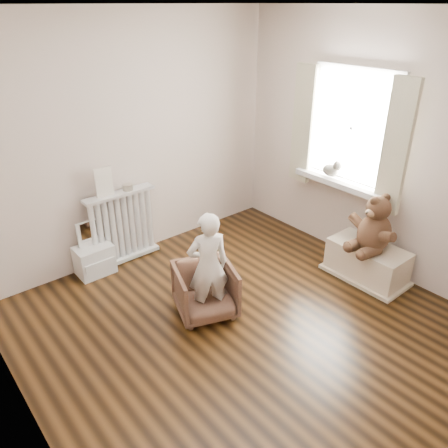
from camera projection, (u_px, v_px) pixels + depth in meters
floor at (243, 324)px, 3.96m from camera, size 3.60×3.60×0.01m
ceiling at (251, 5)px, 2.78m from camera, size 3.60×3.60×0.01m
back_wall at (131, 141)px, 4.61m from camera, size 3.60×0.02×2.60m
right_wall at (378, 148)px, 4.40m from camera, size 0.02×3.60×2.60m
window at (353, 128)px, 4.51m from camera, size 0.03×0.90×1.10m
window_sill at (340, 182)px, 4.73m from camera, size 0.22×1.10×0.06m
curtain_left at (396, 148)px, 4.09m from camera, size 0.06×0.26×1.30m
curtain_right at (303, 125)px, 4.87m from camera, size 0.06×0.26×1.30m
radiator at (123, 229)px, 4.78m from camera, size 0.78×0.15×0.83m
paper_doll at (104, 182)px, 4.43m from camera, size 0.19×0.02×0.31m
tin_a at (128, 187)px, 4.63m from camera, size 0.11×0.11×0.06m
toy_vanity at (93, 251)px, 4.60m from camera, size 0.38×0.27×0.60m
armchair at (205, 290)px, 4.02m from camera, size 0.68×0.69×0.49m
child at (208, 266)px, 3.85m from camera, size 0.44×0.36×1.03m
toy_bench at (367, 260)px, 4.57m from camera, size 0.42×0.79×0.37m
teddy_bear at (376, 223)px, 4.29m from camera, size 0.54×0.45×0.59m
plush_cat at (331, 168)px, 4.76m from camera, size 0.18×0.26×0.20m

